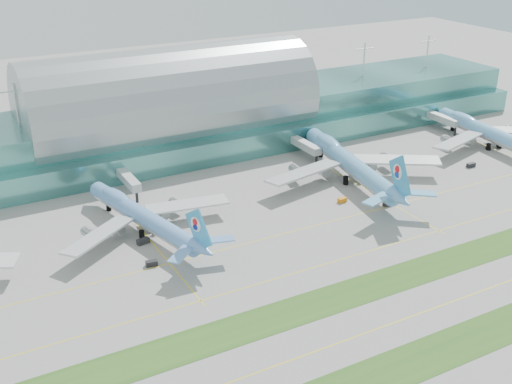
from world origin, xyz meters
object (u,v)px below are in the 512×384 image
airliner_c (349,162)px  airliner_d (489,132)px  terminal (171,118)px  airliner_b (141,215)px

airliner_c → airliner_d: size_ratio=1.09×
terminal → airliner_c: (46.41, -61.73, -7.32)m
terminal → airliner_d: size_ratio=4.59×
terminal → airliner_c: 77.57m
airliner_b → airliner_c: airliner_c is taller
airliner_b → airliner_d: 157.96m
airliner_d → airliner_c: bearing=-173.4°
airliner_b → airliner_c: size_ratio=0.84×
airliner_d → airliner_b: bearing=-172.4°
airliner_b → airliner_d: bearing=-11.3°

